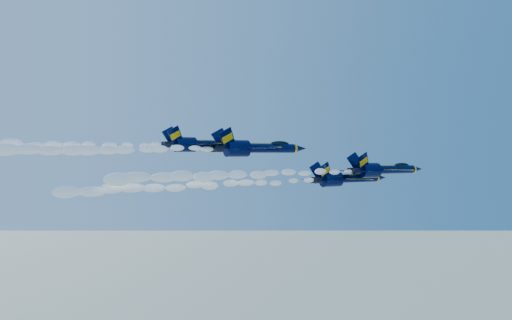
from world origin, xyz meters
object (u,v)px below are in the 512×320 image
jet_second (346,178)px  jet_third (256,148)px  jet_fourth (203,144)px  jet_lead (383,169)px

jet_second → jet_third: jet_third is taller
jet_fourth → jet_third: bearing=-34.2°
jet_lead → jet_fourth: jet_fourth is taller
jet_second → jet_third: (-9.72, 13.26, 5.16)m
jet_third → jet_second: bearing=-53.8°
jet_second → jet_third: size_ratio=0.81×
jet_lead → jet_fourth: (-23.90, 20.92, 4.40)m
jet_lead → jet_third: (-15.90, 15.49, 3.70)m
jet_lead → jet_third: 22.50m
jet_fourth → jet_lead: bearing=-41.2°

